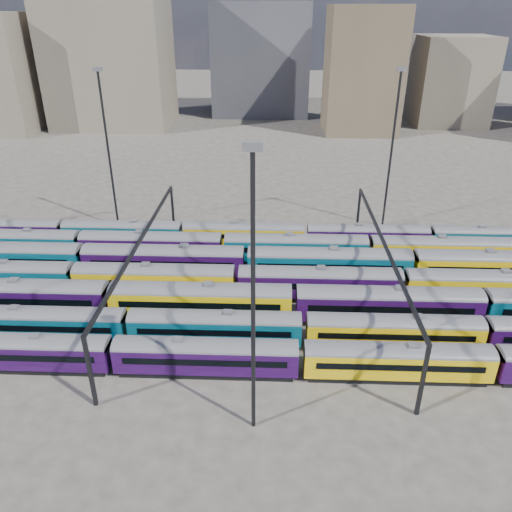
{
  "coord_description": "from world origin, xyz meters",
  "views": [
    {
      "loc": [
        -3.46,
        -55.13,
        33.85
      ],
      "look_at": [
        -5.88,
        5.83,
        3.0
      ],
      "focal_mm": 35.0,
      "sensor_mm": 36.0,
      "label": 1
    }
  ],
  "objects_px": {
    "rake_1": "(485,331)",
    "rake_2": "(109,296)",
    "mast_2": "(253,292)",
    "rake_0": "(206,353)"
  },
  "relations": [
    {
      "from": "rake_0",
      "to": "mast_2",
      "type": "distance_m",
      "value": 14.41
    },
    {
      "from": "rake_1",
      "to": "rake_2",
      "type": "xyz_separation_m",
      "value": [
        -42.44,
        5.0,
        0.34
      ]
    },
    {
      "from": "rake_0",
      "to": "mast_2",
      "type": "bearing_deg",
      "value": -53.91
    },
    {
      "from": "rake_1",
      "to": "mast_2",
      "type": "bearing_deg",
      "value": -153.85
    },
    {
      "from": "rake_1",
      "to": "rake_2",
      "type": "distance_m",
      "value": 42.73
    },
    {
      "from": "rake_2",
      "to": "mast_2",
      "type": "xyz_separation_m",
      "value": [
        18.0,
        -17.0,
        11.13
      ]
    },
    {
      "from": "rake_0",
      "to": "rake_1",
      "type": "bearing_deg",
      "value": 9.61
    },
    {
      "from": "mast_2",
      "to": "rake_0",
      "type": "bearing_deg",
      "value": 126.09
    },
    {
      "from": "mast_2",
      "to": "rake_2",
      "type": "bearing_deg",
      "value": 136.64
    },
    {
      "from": "rake_0",
      "to": "mast_2",
      "type": "relative_size",
      "value": 5.21
    }
  ]
}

